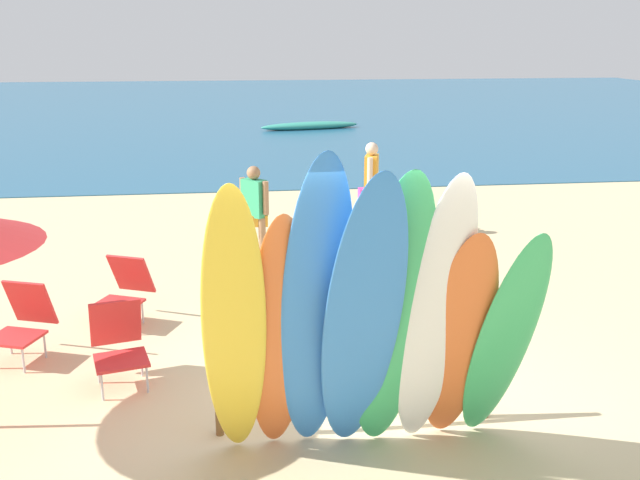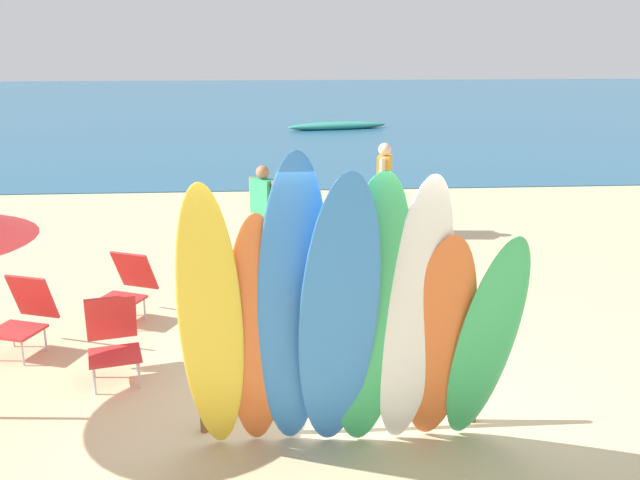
% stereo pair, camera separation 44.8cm
% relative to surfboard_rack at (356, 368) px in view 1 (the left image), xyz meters
% --- Properties ---
extents(ground, '(60.00, 60.00, 0.00)m').
position_rel_surfboard_rack_xyz_m(ground, '(0.00, 14.00, -0.56)').
color(ground, '#D3BC8C').
extents(ocean_water, '(60.00, 40.00, 0.02)m').
position_rel_surfboard_rack_xyz_m(ocean_water, '(0.00, 30.02, -0.55)').
color(ocean_water, '#235B7F').
rests_on(ocean_water, ground).
extents(surfboard_rack, '(2.51, 0.07, 0.74)m').
position_rel_surfboard_rack_xyz_m(surfboard_rack, '(0.00, 0.00, 0.00)').
color(surfboard_rack, brown).
rests_on(surfboard_rack, ground).
extents(surfboard_yellow_0, '(0.48, 1.01, 2.46)m').
position_rel_surfboard_rack_xyz_m(surfboard_yellow_0, '(-1.04, -0.65, 0.67)').
color(surfboard_yellow_0, yellow).
rests_on(surfboard_yellow_0, ground).
extents(surfboard_orange_1, '(0.52, 0.88, 2.21)m').
position_rel_surfboard_rack_xyz_m(surfboard_orange_1, '(-0.71, -0.54, 0.54)').
color(surfboard_orange_1, orange).
rests_on(surfboard_orange_1, ground).
extents(surfboard_blue_2, '(0.57, 1.06, 2.66)m').
position_rel_surfboard_rack_xyz_m(surfboard_blue_2, '(-0.43, -0.65, 0.77)').
color(surfboard_blue_2, '#337AD1').
rests_on(surfboard_blue_2, ground).
extents(surfboard_blue_3, '(0.63, 1.20, 2.56)m').
position_rel_surfboard_rack_xyz_m(surfboard_blue_3, '(-0.10, -0.76, 0.71)').
color(surfboard_blue_3, '#337AD1').
rests_on(surfboard_blue_3, ground).
extents(surfboard_green_4, '(0.62, 0.98, 2.52)m').
position_rel_surfboard_rack_xyz_m(surfboard_green_4, '(0.15, -0.67, 0.70)').
color(surfboard_green_4, '#38B266').
rests_on(surfboard_green_4, ground).
extents(surfboard_white_5, '(0.54, 0.98, 2.49)m').
position_rel_surfboard_rack_xyz_m(surfboard_white_5, '(0.48, -0.65, 0.68)').
color(surfboard_white_5, white).
rests_on(surfboard_white_5, ground).
extents(surfboard_orange_6, '(0.57, 0.91, 2.04)m').
position_rel_surfboard_rack_xyz_m(surfboard_orange_6, '(0.70, -0.58, 0.46)').
color(surfboard_orange_6, orange).
rests_on(surfboard_orange_6, ground).
extents(surfboard_green_7, '(0.56, 1.00, 2.05)m').
position_rel_surfboard_rack_xyz_m(surfboard_green_7, '(1.06, -0.63, 0.46)').
color(surfboard_green_7, '#38B266').
rests_on(surfboard_green_7, ground).
extents(beachgoer_photographing, '(0.42, 0.43, 1.48)m').
position_rel_surfboard_rack_xyz_m(beachgoer_photographing, '(-0.68, 4.93, 0.29)').
color(beachgoer_photographing, '#9E704C').
rests_on(beachgoer_photographing, ground).
extents(beachgoer_by_water, '(0.42, 0.58, 1.60)m').
position_rel_surfboard_rack_xyz_m(beachgoer_by_water, '(1.37, 6.27, 0.36)').
color(beachgoer_by_water, beige).
rests_on(beachgoer_by_water, ground).
extents(beach_chair_red, '(0.65, 0.76, 0.83)m').
position_rel_surfboard_rack_xyz_m(beach_chair_red, '(-2.18, 1.15, -0.13)').
color(beach_chair_red, '#B7B7BC').
rests_on(beach_chair_red, ground).
extents(beach_chair_blue, '(0.70, 0.79, 0.83)m').
position_rel_surfboard_rack_xyz_m(beach_chair_blue, '(-3.27, 1.85, -0.13)').
color(beach_chair_blue, '#B7B7BC').
rests_on(beach_chair_blue, ground).
extents(beach_chair_striped, '(0.74, 0.84, 0.81)m').
position_rel_surfboard_rack_xyz_m(beach_chair_striped, '(-2.32, 2.72, -0.14)').
color(beach_chair_striped, '#B7B7BC').
rests_on(beach_chair_striped, ground).
extents(distant_boat, '(3.74, 1.36, 0.30)m').
position_rel_surfboard_rack_xyz_m(distant_boat, '(1.94, 20.62, -0.43)').
color(distant_boat, teal).
rests_on(distant_boat, ground).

